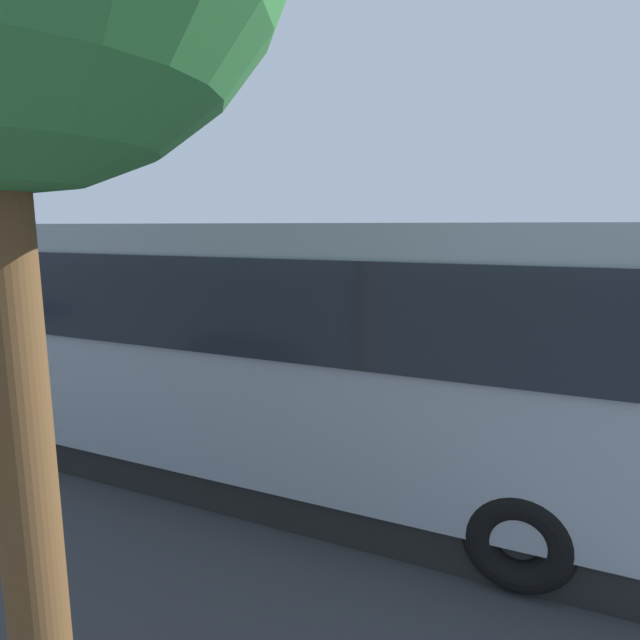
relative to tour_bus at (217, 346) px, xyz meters
The scene contains 15 objects.
ground_plane 5.60m from the tour_bus, 73.25° to the right, with size 80.00×80.00×0.00m, color #38383D.
tour_bus is the anchor object (origin of this frame).
spectator_far_left 3.36m from the tour_bus, 121.65° to the right, with size 0.58×0.33×1.68m.
spectator_left 2.74m from the tour_bus, 107.63° to the right, with size 0.58×0.38×1.79m.
spectator_centre 2.65m from the tour_bus, 86.13° to the right, with size 0.58×0.37×1.69m.
spectator_right 3.11m from the tour_bus, 64.13° to the right, with size 0.58×0.35×1.81m.
spectator_far_right 3.40m from the tour_bus, 52.12° to the right, with size 0.57×0.38×1.79m.
parked_motorcycle_silver 4.00m from the tour_bus, 142.52° to the right, with size 2.05×0.58×0.99m.
stunt_motorcycle 9.01m from the tour_bus, 69.33° to the right, with size 1.96×0.88×1.70m.
traffic_cone 9.39m from the tour_bus, 87.43° to the right, with size 0.34×0.34×0.63m.
bay_line_a 7.66m from the tour_bus, 117.18° to the right, with size 0.22×4.23×0.01m.
bay_line_b 6.89m from the tour_bus, 96.00° to the right, with size 0.22×4.49×0.01m.
bay_line_c 7.14m from the tour_bus, 73.13° to the right, with size 0.23×4.67×0.01m.
bay_line_d 8.33m from the tour_bus, 54.56° to the right, with size 0.21×4.17×0.01m.
bay_line_e 10.12m from the tour_bus, 41.76° to the right, with size 0.21×3.84×0.01m.
Camera 1 is at (-5.85, 10.80, 3.22)m, focal length 30.15 mm.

